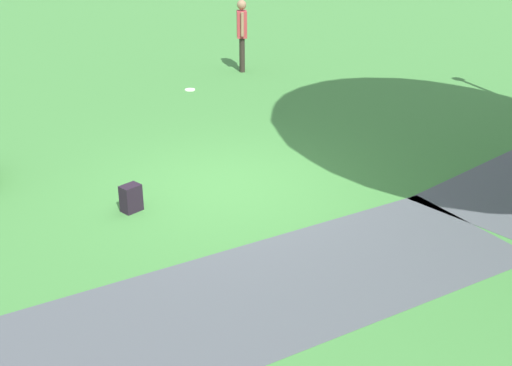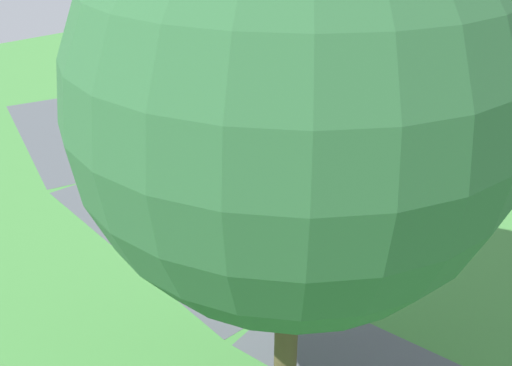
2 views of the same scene
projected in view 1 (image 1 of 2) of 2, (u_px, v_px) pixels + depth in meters
ground_plane at (236, 187)px, 10.34m from camera, size 48.00×48.00×0.00m
footpath_segment_mid at (216, 309)px, 7.35m from camera, size 8.10×2.57×0.01m
man_near_boulder at (242, 30)px, 16.44m from camera, size 0.39×0.46×1.77m
spare_backpack_on_lawn at (131, 198)px, 9.53m from camera, size 0.32×0.31×0.40m
frisbee_on_grass at (190, 90)px, 15.28m from camera, size 0.24×0.24×0.02m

